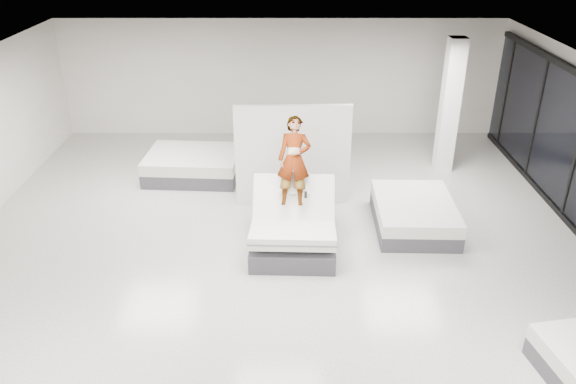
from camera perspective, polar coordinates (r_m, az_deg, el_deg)
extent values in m
plane|color=beige|center=(9.97, -1.14, -8.19)|extent=(14.00, 14.00, 0.00)
plane|color=black|center=(8.57, -1.33, 9.70)|extent=(14.00, 14.00, 0.00)
cube|color=beige|center=(15.74, -0.73, 11.49)|extent=(12.00, 0.04, 3.20)
cube|color=#3E3D43|center=(10.64, 0.55, -4.60)|extent=(1.59, 2.08, 0.36)
cube|color=silver|center=(10.55, 0.60, -0.95)|extent=(1.55, 0.88, 0.92)
cube|color=slate|center=(10.55, 0.60, -0.95)|extent=(1.57, 0.75, 0.81)
cube|color=silver|center=(10.04, 0.49, -4.31)|extent=(1.56, 1.09, 0.36)
cube|color=slate|center=(10.04, 0.49, -4.31)|extent=(1.58, 1.08, 0.17)
cube|color=silver|center=(10.44, 0.61, 0.90)|extent=(0.57, 0.39, 0.40)
imported|color=slate|center=(10.38, 0.61, 1.56)|extent=(0.65, 1.64, 1.18)
cube|color=black|center=(10.15, 1.80, -0.27)|extent=(0.05, 0.14, 0.08)
cube|color=silver|center=(11.80, 0.49, 3.71)|extent=(2.43, 0.19, 2.21)
cube|color=#3E3D43|center=(11.55, 12.61, -2.76)|extent=(1.57, 2.07, 0.30)
cube|color=silver|center=(11.42, 12.75, -1.54)|extent=(1.57, 2.07, 0.25)
cube|color=#3E3D43|center=(13.62, -9.54, 2.22)|extent=(2.24, 1.74, 0.32)
cube|color=silver|center=(13.50, -9.64, 3.36)|extent=(2.24, 1.74, 0.27)
cube|color=white|center=(13.87, 16.10, 8.37)|extent=(0.40, 0.40, 3.20)
cube|color=black|center=(14.11, 24.01, 6.76)|extent=(0.09, 0.08, 2.80)
cube|color=black|center=(15.87, 21.35, 9.26)|extent=(0.09, 0.08, 2.80)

